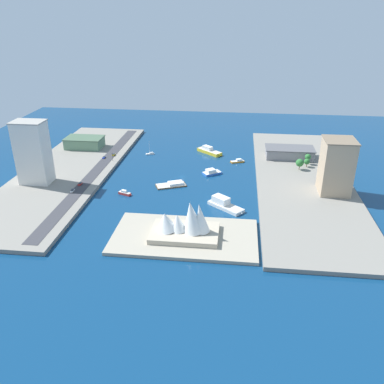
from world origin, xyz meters
The scene contains 23 objects.
ground_plane centered at (0.00, 0.00, 0.00)m, with size 440.00×440.00×0.00m, color navy.
quay_west centered at (-93.24, 0.00, 1.31)m, with size 70.00×240.00×2.62m, color gray.
quay_east centered at (93.24, 0.00, 1.31)m, with size 70.00×240.00×2.62m, color gray.
peninsula_point centered at (-14.33, 92.24, 1.00)m, with size 83.83×46.98×2.00m, color #A89E89.
road_strip centered at (69.45, 0.00, 2.69)m, with size 9.43×228.00×0.15m, color #38383D.
catamaran_blue centered at (-22.78, -8.19, 1.61)m, with size 16.34×14.43×4.34m.
sailboat_small_white centered at (36.33, -49.23, 0.87)m, with size 8.20×5.35×12.78m.
ferry_yellow_fast centered at (-17.00, -59.05, 2.07)m, with size 24.34×22.64×6.17m.
tugboat_red centered at (36.11, 38.14, 1.24)m, with size 10.89×6.43×3.40m.
water_taxi_orange centered at (-43.24, -37.95, 1.04)m, with size 12.60×8.05×2.92m.
ferry_white_commuter centered at (-35.20, 49.96, 2.52)m, with size 25.54×23.22×6.90m.
barge_flat_brown centered at (4.73, 18.43, 1.04)m, with size 24.15×17.63×2.72m.
warehouse_low_gray centered at (-87.73, -48.29, 7.08)m, with size 41.73×21.43×8.87m.
apartment_midrise_tan centered at (-111.11, 21.55, 21.97)m, with size 21.19×22.87×38.63m.
terminal_long_green centered at (99.51, -54.17, 7.52)m, with size 34.24×21.35×9.75m.
hotel_broad_white centered at (105.64, 28.93, 25.96)m, with size 22.81×16.00×46.61m.
pickup_red centered at (71.91, 30.76, 3.53)m, with size 2.06×4.63×1.55m.
hatchback_blue centered at (72.60, -27.47, 3.47)m, with size 2.06×4.34×1.41m.
taxi_yellow_cab centered at (66.23, -35.25, 3.55)m, with size 2.01×4.47×1.58m.
van_white centered at (72.81, 43.27, 3.60)m, with size 1.82×5.00×1.73m.
traffic_light_waterfront centered at (63.30, -22.53, 6.96)m, with size 0.36×0.36×6.50m.
opera_landmark centered at (-14.55, 92.24, 9.73)m, with size 39.15×25.71×22.19m.
park_tree_cluster centered at (-96.40, -24.48, 8.34)m, with size 13.90×19.16×9.05m.
Camera 1 is at (-41.86, 292.16, 122.27)m, focal length 37.70 mm.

